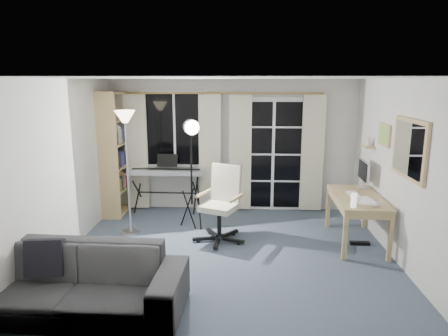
# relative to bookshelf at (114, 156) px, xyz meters

# --- Properties ---
(floor) EXTENTS (4.50, 4.00, 0.02)m
(floor) POSITION_rel_bookshelf_xyz_m (2.13, -1.74, -1.05)
(floor) COLOR #3B4655
(floor) RESTS_ON ground
(window) EXTENTS (1.20, 0.08, 1.40)m
(window) POSITION_rel_bookshelf_xyz_m (1.08, 0.23, 0.46)
(window) COLOR white
(window) RESTS_ON floor
(french_door) EXTENTS (1.32, 0.09, 2.11)m
(french_door) POSITION_rel_bookshelf_xyz_m (2.88, 0.23, -0.02)
(french_door) COLOR white
(french_door) RESTS_ON floor
(curtains) EXTENTS (3.60, 0.07, 2.13)m
(curtains) POSITION_rel_bookshelf_xyz_m (1.99, 0.14, 0.05)
(curtains) COLOR gold
(curtains) RESTS_ON floor
(bookshelf) EXTENTS (0.36, 1.02, 2.19)m
(bookshelf) POSITION_rel_bookshelf_xyz_m (0.00, 0.00, 0.00)
(bookshelf) COLOR tan
(bookshelf) RESTS_ON floor
(torchiere_lamp) EXTENTS (0.35, 0.35, 1.94)m
(torchiere_lamp) POSITION_rel_bookshelf_xyz_m (0.56, -1.10, 0.52)
(torchiere_lamp) COLOR #B2B2B7
(torchiere_lamp) RESTS_ON floor
(keyboard_piano) EXTENTS (1.38, 0.69, 1.00)m
(keyboard_piano) POSITION_rel_bookshelf_xyz_m (0.95, -0.04, -0.29)
(keyboard_piano) COLOR black
(keyboard_piano) RESTS_ON floor
(studio_light) EXTENTS (0.40, 0.40, 1.82)m
(studio_light) POSITION_rel_bookshelf_xyz_m (1.52, -0.87, 0.42)
(studio_light) COLOR black
(studio_light) RESTS_ON floor
(office_chair) EXTENTS (0.78, 0.80, 1.13)m
(office_chair) POSITION_rel_bookshelf_xyz_m (2.03, -1.22, -0.37)
(office_chair) COLOR black
(office_chair) RESTS_ON floor
(desk) EXTENTS (0.71, 1.35, 0.71)m
(desk) POSITION_rel_bookshelf_xyz_m (4.01, -1.30, -0.42)
(desk) COLOR #A58A55
(desk) RESTS_ON floor
(monitor) EXTENTS (0.17, 0.51, 0.45)m
(monitor) POSITION_rel_bookshelf_xyz_m (4.21, -0.85, -0.06)
(monitor) COLOR silver
(monitor) RESTS_ON desk
(desk_clutter) EXTENTS (0.43, 0.81, 0.90)m
(desk_clutter) POSITION_rel_bookshelf_xyz_m (3.94, -1.52, -0.48)
(desk_clutter) COLOR white
(desk_clutter) RESTS_ON desk
(mug) EXTENTS (0.12, 0.10, 0.12)m
(mug) POSITION_rel_bookshelf_xyz_m (4.11, -1.80, -0.27)
(mug) COLOR silver
(mug) RESTS_ON desk
(wall_mirror) EXTENTS (0.04, 0.94, 0.74)m
(wall_mirror) POSITION_rel_bookshelf_xyz_m (4.35, -2.09, 0.51)
(wall_mirror) COLOR tan
(wall_mirror) RESTS_ON floor
(framed_print) EXTENTS (0.03, 0.42, 0.32)m
(framed_print) POSITION_rel_bookshelf_xyz_m (4.36, -1.19, 0.56)
(framed_print) COLOR tan
(framed_print) RESTS_ON floor
(wall_shelf) EXTENTS (0.16, 0.30, 0.18)m
(wall_shelf) POSITION_rel_bookshelf_xyz_m (4.29, -0.69, 0.37)
(wall_shelf) COLOR tan
(wall_shelf) RESTS_ON floor
(sofa) EXTENTS (2.34, 0.78, 0.91)m
(sofa) POSITION_rel_bookshelf_xyz_m (0.55, -3.29, -0.59)
(sofa) COLOR #28282A
(sofa) RESTS_ON floor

